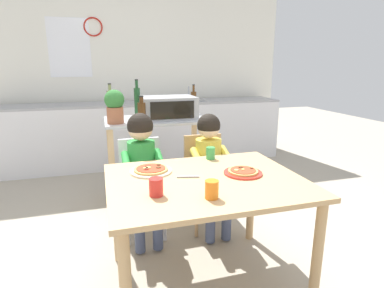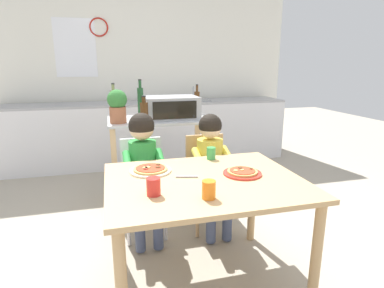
# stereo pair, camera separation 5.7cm
# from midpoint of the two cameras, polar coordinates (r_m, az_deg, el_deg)

# --- Properties ---
(ground_plane) EXTENTS (12.56, 12.56, 0.00)m
(ground_plane) POSITION_cam_midpoint_polar(r_m,az_deg,el_deg) (3.36, -5.17, -10.88)
(ground_plane) COLOR #A89E8C
(back_wall_tiled) EXTENTS (4.53, 0.14, 2.70)m
(back_wall_tiled) POSITION_cam_midpoint_polar(r_m,az_deg,el_deg) (4.97, -10.11, 13.24)
(back_wall_tiled) COLOR white
(back_wall_tiled) RESTS_ON ground
(kitchen_counter) EXTENTS (4.08, 0.60, 1.10)m
(kitchen_counter) POSITION_cam_midpoint_polar(r_m,az_deg,el_deg) (4.66, -9.00, 2.05)
(kitchen_counter) COLOR silver
(kitchen_counter) RESTS_ON ground
(kitchen_island_cart) EXTENTS (1.02, 0.62, 0.90)m
(kitchen_island_cart) POSITION_cam_midpoint_polar(r_m,az_deg,el_deg) (3.24, -6.76, -0.57)
(kitchen_island_cart) COLOR #B7BABF
(kitchen_island_cart) RESTS_ON ground
(toaster_oven) EXTENTS (0.53, 0.39, 0.22)m
(toaster_oven) POSITION_cam_midpoint_polar(r_m,az_deg,el_deg) (3.16, -4.86, 6.63)
(toaster_oven) COLOR #999BA0
(toaster_oven) RESTS_ON kitchen_island_cart
(bottle_tall_green_wine) EXTENTS (0.07, 0.07, 0.25)m
(bottle_tall_green_wine) POSITION_cam_midpoint_polar(r_m,az_deg,el_deg) (2.91, -9.69, 5.74)
(bottle_tall_green_wine) COLOR #4C2D14
(bottle_tall_green_wine) RESTS_ON kitchen_island_cart
(bottle_brown_beer) EXTENTS (0.06, 0.06, 0.32)m
(bottle_brown_beer) POSITION_cam_midpoint_polar(r_m,az_deg,el_deg) (3.50, -0.18, 7.73)
(bottle_brown_beer) COLOR #4C2D14
(bottle_brown_beer) RESTS_ON kitchen_island_cart
(bottle_slim_sauce) EXTENTS (0.07, 0.07, 0.35)m
(bottle_slim_sauce) POSITION_cam_midpoint_polar(r_m,az_deg,el_deg) (3.27, -15.08, 7.11)
(bottle_slim_sauce) COLOR olive
(bottle_slim_sauce) RESTS_ON kitchen_island_cart
(bottle_squat_spirits) EXTENTS (0.06, 0.06, 0.38)m
(bottle_squat_spirits) POSITION_cam_midpoint_polar(r_m,az_deg,el_deg) (3.35, -10.42, 7.73)
(bottle_squat_spirits) COLOR #1E4723
(bottle_squat_spirits) RESTS_ON kitchen_island_cart
(potted_herb_plant) EXTENTS (0.18, 0.18, 0.31)m
(potted_herb_plant) POSITION_cam_midpoint_polar(r_m,az_deg,el_deg) (2.97, -14.45, 6.83)
(potted_herb_plant) COLOR #9E5B3D
(potted_herb_plant) RESTS_ON kitchen_island_cart
(dining_table) EXTENTS (1.20, 0.95, 0.74)m
(dining_table) POSITION_cam_midpoint_polar(r_m,az_deg,el_deg) (1.99, 1.63, -9.08)
(dining_table) COLOR tan
(dining_table) RESTS_ON ground
(dining_chair_left) EXTENTS (0.36, 0.36, 0.81)m
(dining_chair_left) POSITION_cam_midpoint_polar(r_m,az_deg,el_deg) (2.70, -9.78, -6.45)
(dining_chair_left) COLOR silver
(dining_chair_left) RESTS_ON ground
(dining_chair_right) EXTENTS (0.36, 0.36, 0.81)m
(dining_chair_right) POSITION_cam_midpoint_polar(r_m,az_deg,el_deg) (2.79, 1.93, -5.51)
(dining_chair_right) COLOR tan
(dining_chair_right) RESTS_ON ground
(child_in_green_shirt) EXTENTS (0.32, 0.42, 1.04)m
(child_in_green_shirt) POSITION_cam_midpoint_polar(r_m,az_deg,el_deg) (2.52, -9.66, -2.98)
(child_in_green_shirt) COLOR #424C6B
(child_in_green_shirt) RESTS_ON ground
(child_in_yellow_shirt) EXTENTS (0.32, 0.42, 1.01)m
(child_in_yellow_shirt) POSITION_cam_midpoint_polar(r_m,az_deg,el_deg) (2.63, 2.79, -2.64)
(child_in_yellow_shirt) COLOR #424C6B
(child_in_yellow_shirt) RESTS_ON ground
(pizza_plate_cream) EXTENTS (0.28, 0.28, 0.03)m
(pizza_plate_cream) POSITION_cam_midpoint_polar(r_m,az_deg,el_deg) (2.09, -8.28, -4.73)
(pizza_plate_cream) COLOR beige
(pizza_plate_cream) RESTS_ON dining_table
(pizza_plate_red_rimmed) EXTENTS (0.25, 0.25, 0.03)m
(pizza_plate_red_rimmed) POSITION_cam_midpoint_polar(r_m,az_deg,el_deg) (2.06, 8.48, -5.07)
(pizza_plate_red_rimmed) COLOR red
(pizza_plate_red_rimmed) RESTS_ON dining_table
(drinking_cup_green) EXTENTS (0.07, 0.07, 0.09)m
(drinking_cup_green) POSITION_cam_midpoint_polar(r_m,az_deg,el_deg) (2.34, 2.70, -1.67)
(drinking_cup_green) COLOR green
(drinking_cup_green) RESTS_ON dining_table
(drinking_cup_orange) EXTENTS (0.07, 0.07, 0.10)m
(drinking_cup_orange) POSITION_cam_midpoint_polar(r_m,az_deg,el_deg) (1.67, 2.63, -8.28)
(drinking_cup_orange) COLOR orange
(drinking_cup_orange) RESTS_ON dining_table
(drinking_cup_red) EXTENTS (0.08, 0.08, 0.10)m
(drinking_cup_red) POSITION_cam_midpoint_polar(r_m,az_deg,el_deg) (1.71, -7.52, -7.77)
(drinking_cup_red) COLOR red
(drinking_cup_red) RESTS_ON dining_table
(serving_spoon) EXTENTS (0.14, 0.05, 0.01)m
(serving_spoon) POSITION_cam_midpoint_polar(r_m,az_deg,el_deg) (1.97, -1.57, -5.99)
(serving_spoon) COLOR #B7BABF
(serving_spoon) RESTS_ON dining_table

